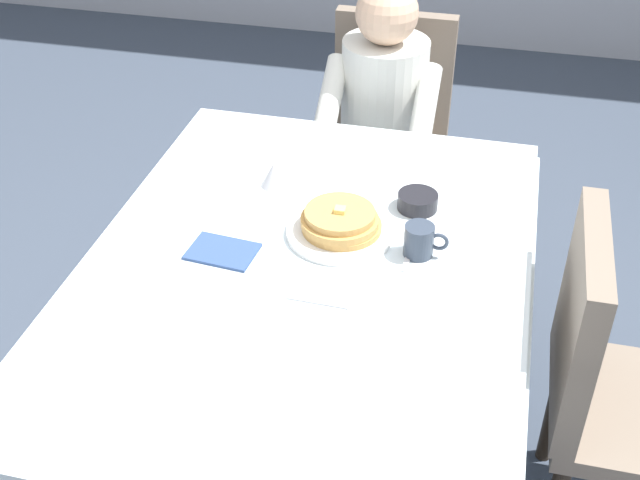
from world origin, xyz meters
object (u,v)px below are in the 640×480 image
object	(u,v)px
plate_breakfast	(340,232)
spoon_near_edge	(317,302)
dining_table_main	(305,293)
cup_coffee	(420,241)
syrup_pitcher	(274,174)
bowl_butter	(418,201)
diner_person	(381,111)
breakfast_stack	(340,220)
fork_left_of_plate	(268,228)
knife_right_of_plate	(411,248)
chair_right_side	(609,377)
chair_diner	(387,126)

from	to	relation	value
plate_breakfast	spoon_near_edge	bearing A→B (deg)	-88.42
dining_table_main	cup_coffee	bearing A→B (deg)	22.21
syrup_pitcher	spoon_near_edge	size ratio (longest dim) A/B	0.53
plate_breakfast	bowl_butter	size ratio (longest dim) A/B	2.55
plate_breakfast	cup_coffee	bearing A→B (deg)	-9.80
diner_person	breakfast_stack	xyz separation A→B (m)	(0.04, -0.86, 0.11)
cup_coffee	dining_table_main	bearing A→B (deg)	-157.79
fork_left_of_plate	spoon_near_edge	size ratio (longest dim) A/B	1.20
cup_coffee	plate_breakfast	bearing A→B (deg)	170.20
diner_person	knife_right_of_plate	size ratio (longest dim) A/B	5.60
cup_coffee	spoon_near_edge	bearing A→B (deg)	-130.00
dining_table_main	cup_coffee	size ratio (longest dim) A/B	13.49
fork_left_of_plate	diner_person	bearing A→B (deg)	-5.37
cup_coffee	spoon_near_edge	size ratio (longest dim) A/B	0.75
diner_person	chair_right_side	distance (m)	1.27
cup_coffee	fork_left_of_plate	xyz separation A→B (m)	(-0.40, 0.02, -0.04)
diner_person	chair_diner	bearing A→B (deg)	-90.00
chair_right_side	fork_left_of_plate	world-z (taller)	chair_right_side
diner_person	spoon_near_edge	world-z (taller)	diner_person
chair_diner	dining_table_main	bearing A→B (deg)	89.13
plate_breakfast	knife_right_of_plate	world-z (taller)	plate_breakfast
syrup_pitcher	fork_left_of_plate	bearing A→B (deg)	-78.64
syrup_pitcher	bowl_butter	bearing A→B (deg)	-3.12
chair_diner	bowl_butter	xyz separation A→B (m)	(0.22, -0.85, 0.23)
knife_right_of_plate	spoon_near_edge	distance (m)	0.32
chair_diner	plate_breakfast	xyz separation A→B (m)	(0.04, -1.02, 0.22)
diner_person	spoon_near_edge	distance (m)	1.15
chair_diner	spoon_near_edge	distance (m)	1.32
bowl_butter	spoon_near_edge	size ratio (longest dim) A/B	0.73
fork_left_of_plate	cup_coffee	bearing A→B (deg)	-88.11
bowl_butter	syrup_pitcher	bearing A→B (deg)	176.88
chair_right_side	cup_coffee	size ratio (longest dim) A/B	8.23
chair_right_side	knife_right_of_plate	bearing A→B (deg)	-103.62
breakfast_stack	syrup_pitcher	world-z (taller)	breakfast_stack
dining_table_main	chair_right_side	xyz separation A→B (m)	(0.77, 0.00, -0.12)
dining_table_main	knife_right_of_plate	bearing A→B (deg)	27.16
knife_right_of_plate	spoon_near_edge	bearing A→B (deg)	146.62
cup_coffee	chair_right_side	bearing A→B (deg)	-12.40
chair_diner	diner_person	bearing A→B (deg)	90.00
plate_breakfast	breakfast_stack	size ratio (longest dim) A/B	1.33
spoon_near_edge	diner_person	bearing A→B (deg)	93.80
chair_right_side	fork_left_of_plate	size ratio (longest dim) A/B	5.17
spoon_near_edge	chair_right_side	bearing A→B (deg)	12.20
chair_right_side	cup_coffee	xyz separation A→B (m)	(-0.50, 0.11, 0.25)
dining_table_main	chair_right_side	distance (m)	0.78
diner_person	syrup_pitcher	bearing A→B (deg)	73.94
dining_table_main	knife_right_of_plate	distance (m)	0.29
dining_table_main	diner_person	world-z (taller)	diner_person
dining_table_main	chair_diner	xyz separation A→B (m)	(0.02, 1.17, -0.12)
breakfast_stack	syrup_pitcher	distance (m)	0.30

